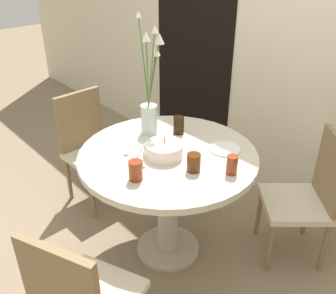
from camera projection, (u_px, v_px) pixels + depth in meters
The scene contains 13 objects.
ground_plane at pixel (168, 249), 2.60m from camera, with size 16.00×16.00×0.00m, color #89755B.
wall_back at pixel (286, 35), 2.62m from camera, with size 8.00×0.05×2.60m.
doorway_panel at pixel (193, 50), 3.30m from camera, with size 0.90×0.01×2.05m.
dining_table at pixel (168, 175), 2.30m from camera, with size 1.07×1.07×0.78m.
chair_far_back at pixel (310, 193), 2.36m from camera, with size 0.57×0.57×0.88m.
chair_left_flank at pixel (89, 143), 2.93m from camera, with size 0.41×0.41×0.88m.
birthday_cake at pixel (164, 150), 2.17m from camera, with size 0.22×0.22×0.13m.
flower_vase at pixel (150, 102), 2.35m from camera, with size 0.23×0.12×0.75m.
side_plate at pixel (225, 149), 2.26m from camera, with size 0.19×0.19×0.01m.
drink_glass_0 at pixel (179, 125), 2.42m from camera, with size 0.07×0.07×0.12m.
drink_glass_1 at pixel (232, 165), 2.01m from camera, with size 0.06×0.06×0.11m.
drink_glass_2 at pixel (194, 163), 2.03m from camera, with size 0.08×0.08×0.10m.
drink_glass_3 at pixel (136, 170), 1.96m from camera, with size 0.07×0.07×0.11m.
Camera 1 is at (1.43, -1.28, 1.89)m, focal length 40.00 mm.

